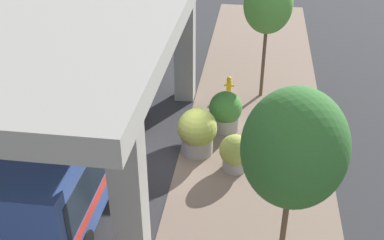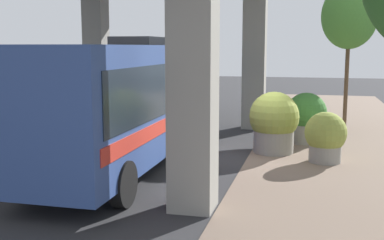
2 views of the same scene
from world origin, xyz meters
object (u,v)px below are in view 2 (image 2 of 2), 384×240
at_px(fire_hydrant, 305,116).
at_px(planter_front, 325,137).
at_px(bus, 132,96).
at_px(planter_middle, 274,122).
at_px(street_tree_far, 349,16).
at_px(planter_back, 306,118).

distance_m(fire_hydrant, planter_front, 6.11).
xyz_separation_m(bus, planter_front, (-5.34, -1.59, -1.21)).
height_order(planter_middle, street_tree_far, street_tree_far).
xyz_separation_m(planter_front, planter_middle, (1.57, -0.94, 0.23)).
height_order(bus, planter_front, bus).
height_order(bus, planter_back, bus).
bearing_deg(fire_hydrant, planter_back, 91.10).
height_order(fire_hydrant, planter_back, planter_back).
bearing_deg(fire_hydrant, planter_middle, 80.00).
bearing_deg(planter_middle, planter_back, -116.51).
xyz_separation_m(fire_hydrant, street_tree_far, (-1.57, -0.15, 4.06)).
bearing_deg(street_tree_far, bus, 51.34).
bearing_deg(street_tree_far, planter_back, 65.71).
distance_m(planter_middle, street_tree_far, 6.85).
height_order(fire_hydrant, planter_front, planter_front).
distance_m(bus, fire_hydrant, 9.09).
xyz_separation_m(planter_back, street_tree_far, (-1.51, -3.35, 3.68)).
bearing_deg(fire_hydrant, bus, 58.58).
distance_m(planter_middle, planter_back, 2.17).
bearing_deg(planter_back, fire_hydrant, -88.90).
relative_size(bus, planter_front, 6.74).
bearing_deg(bus, street_tree_far, -128.66).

